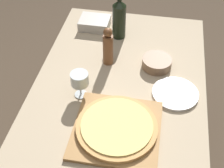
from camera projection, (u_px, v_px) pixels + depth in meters
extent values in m
cube|color=tan|center=(113.00, 116.00, 1.42)|extent=(0.84, 1.69, 0.03)
cylinder|color=brown|center=(83.00, 59.00, 2.27)|extent=(0.06, 0.06, 0.70)
cylinder|color=brown|center=(183.00, 71.00, 2.18)|extent=(0.06, 0.06, 0.70)
cube|color=#A87A47|center=(117.00, 129.00, 1.33)|extent=(0.37, 0.37, 0.02)
cylinder|color=tan|center=(117.00, 127.00, 1.32)|extent=(0.35, 0.35, 0.02)
cylinder|color=#EAD67A|center=(117.00, 125.00, 1.31)|extent=(0.31, 0.31, 0.01)
cylinder|color=black|center=(119.00, 22.00, 1.76)|extent=(0.08, 0.08, 0.20)
cone|color=black|center=(119.00, 3.00, 1.68)|extent=(0.08, 0.08, 0.03)
cylinder|color=brown|center=(108.00, 50.00, 1.60)|extent=(0.05, 0.05, 0.17)
sphere|color=brown|center=(108.00, 32.00, 1.52)|extent=(0.05, 0.05, 0.05)
cylinder|color=silver|center=(81.00, 94.00, 1.49)|extent=(0.06, 0.06, 0.00)
cylinder|color=silver|center=(80.00, 89.00, 1.46)|extent=(0.01, 0.01, 0.07)
cylinder|color=silver|center=(79.00, 79.00, 1.42)|extent=(0.08, 0.08, 0.06)
cylinder|color=#84664C|center=(157.00, 63.00, 1.62)|extent=(0.15, 0.15, 0.05)
cylinder|color=white|center=(175.00, 94.00, 1.49)|extent=(0.22, 0.22, 0.01)
cube|color=#BCB7AD|center=(95.00, 23.00, 1.87)|extent=(0.18, 0.14, 0.06)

